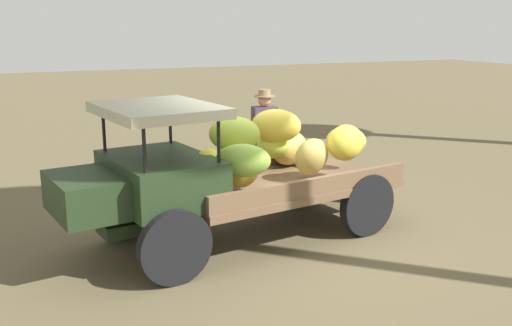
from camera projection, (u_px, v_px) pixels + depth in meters
ground_plane at (278, 236)px, 7.77m from camera, size 60.00×60.00×0.00m
truck at (225, 173)px, 7.37m from camera, size 4.61×2.34×1.86m
farmer at (265, 133)px, 9.75m from camera, size 0.52×0.47×1.72m
wooden_crate at (361, 186)px, 9.37m from camera, size 0.68×0.56×0.44m
loose_banana_bunch at (182, 191)px, 9.18m from camera, size 0.65×0.67×0.41m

